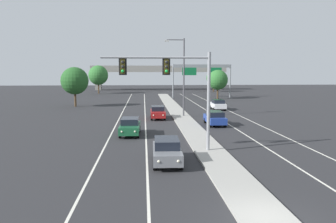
# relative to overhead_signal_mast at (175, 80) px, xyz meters

# --- Properties ---
(ground_plane) EXTENTS (260.00, 260.00, 0.00)m
(ground_plane) POSITION_rel_overhead_signal_mast_xyz_m (2.62, -11.58, -5.34)
(ground_plane) COLOR #28282B
(median_island) EXTENTS (2.40, 110.00, 0.15)m
(median_island) POSITION_rel_overhead_signal_mast_xyz_m (2.62, 6.42, -5.26)
(median_island) COLOR #9E9B93
(median_island) RESTS_ON ground
(lane_stripe_oncoming_center) EXTENTS (0.14, 100.00, 0.01)m
(lane_stripe_oncoming_center) POSITION_rel_overhead_signal_mast_xyz_m (-2.08, 13.42, -5.33)
(lane_stripe_oncoming_center) COLOR silver
(lane_stripe_oncoming_center) RESTS_ON ground
(lane_stripe_receding_center) EXTENTS (0.14, 100.00, 0.01)m
(lane_stripe_receding_center) POSITION_rel_overhead_signal_mast_xyz_m (7.32, 13.42, -5.33)
(lane_stripe_receding_center) COLOR silver
(lane_stripe_receding_center) RESTS_ON ground
(edge_stripe_left) EXTENTS (0.14, 100.00, 0.01)m
(edge_stripe_left) POSITION_rel_overhead_signal_mast_xyz_m (-5.38, 13.42, -5.33)
(edge_stripe_left) COLOR silver
(edge_stripe_left) RESTS_ON ground
(edge_stripe_right) EXTENTS (0.14, 100.00, 0.01)m
(edge_stripe_right) POSITION_rel_overhead_signal_mast_xyz_m (10.62, 13.42, -5.33)
(edge_stripe_right) COLOR silver
(edge_stripe_right) RESTS_ON ground
(overhead_signal_mast) EXTENTS (7.88, 0.44, 7.20)m
(overhead_signal_mast) POSITION_rel_overhead_signal_mast_xyz_m (0.00, 0.00, 0.00)
(overhead_signal_mast) COLOR gray
(overhead_signal_mast) RESTS_ON median_island
(street_lamp_median) EXTENTS (2.58, 0.28, 10.00)m
(street_lamp_median) POSITION_rel_overhead_signal_mast_xyz_m (2.73, 19.07, 0.46)
(street_lamp_median) COLOR #4C4C51
(street_lamp_median) RESTS_ON median_island
(car_oncoming_grey) EXTENTS (1.91, 4.51, 1.58)m
(car_oncoming_grey) POSITION_rel_overhead_signal_mast_xyz_m (-0.77, -2.76, -4.52)
(car_oncoming_grey) COLOR slate
(car_oncoming_grey) RESTS_ON ground
(car_oncoming_green) EXTENTS (1.92, 4.51, 1.58)m
(car_oncoming_green) POSITION_rel_overhead_signal_mast_xyz_m (-3.56, 7.12, -4.52)
(car_oncoming_green) COLOR #195633
(car_oncoming_green) RESTS_ON ground
(car_oncoming_red) EXTENTS (1.87, 4.49, 1.58)m
(car_oncoming_red) POSITION_rel_overhead_signal_mast_xyz_m (-0.49, 17.77, -4.52)
(car_oncoming_red) COLOR maroon
(car_oncoming_red) RESTS_ON ground
(car_receding_blue) EXTENTS (1.82, 4.47, 1.58)m
(car_receding_blue) POSITION_rel_overhead_signal_mast_xyz_m (5.61, 12.13, -4.52)
(car_receding_blue) COLOR navy
(car_receding_blue) RESTS_ON ground
(car_receding_white) EXTENTS (1.84, 4.48, 1.58)m
(car_receding_white) POSITION_rel_overhead_signal_mast_xyz_m (9.28, 26.93, -4.52)
(car_receding_white) COLOR silver
(car_receding_white) RESTS_ON ground
(highway_sign_gantry) EXTENTS (13.28, 0.42, 7.50)m
(highway_sign_gantry) POSITION_rel_overhead_signal_mast_xyz_m (10.82, 50.45, 0.83)
(highway_sign_gantry) COLOR gray
(highway_sign_gantry) RESTS_ON ground
(overpass_bridge) EXTENTS (42.40, 6.40, 7.65)m
(overpass_bridge) POSITION_rel_overhead_signal_mast_xyz_m (2.62, 83.11, 0.45)
(overpass_bridge) COLOR gray
(overpass_bridge) RESTS_ON ground
(tree_far_right_c) EXTENTS (4.22, 4.22, 6.11)m
(tree_far_right_c) POSITION_rel_overhead_signal_mast_xyz_m (18.02, 71.63, -1.35)
(tree_far_right_c) COLOR #4C3823
(tree_far_right_c) RESTS_ON ground
(tree_far_left_c) EXTENTS (4.60, 4.60, 6.66)m
(tree_far_left_c) POSITION_rel_overhead_signal_mast_xyz_m (-13.80, 33.13, -0.99)
(tree_far_left_c) COLOR #4C3823
(tree_far_left_c) RESTS_ON ground
(tree_far_right_b) EXTENTS (4.33, 4.33, 6.26)m
(tree_far_right_b) POSITION_rel_overhead_signal_mast_xyz_m (13.73, 47.13, -1.25)
(tree_far_right_b) COLOR #4C3823
(tree_far_right_b) RESTS_ON ground
(tree_far_left_b) EXTENTS (5.17, 5.17, 7.49)m
(tree_far_left_b) POSITION_rel_overhead_signal_mast_xyz_m (-14.18, 65.59, -0.45)
(tree_far_left_b) COLOR #4C3823
(tree_far_left_b) RESTS_ON ground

